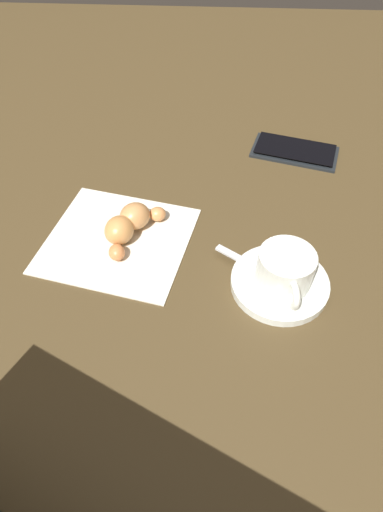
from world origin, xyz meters
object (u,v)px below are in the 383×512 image
(napkin, at_px, (115,239))
(croissant, at_px, (126,224))
(saucer, at_px, (276,283))
(espresso_cup, at_px, (282,269))
(sugar_packet, at_px, (289,262))
(cell_phone, at_px, (292,151))
(teaspoon, at_px, (272,277))

(napkin, height_order, croissant, croissant)
(saucer, xyz_separation_m, croissant, (0.20, -0.08, 0.02))
(espresso_cup, bearing_deg, saucer, -38.13)
(napkin, bearing_deg, espresso_cup, 162.37)
(sugar_packet, bearing_deg, espresso_cup, 115.68)
(napkin, xyz_separation_m, croissant, (-0.02, -0.01, 0.02))
(saucer, height_order, cell_phone, saucer)
(teaspoon, xyz_separation_m, cell_phone, (-0.05, -0.28, -0.01))
(croissant, bearing_deg, napkin, 36.06)
(saucer, distance_m, napkin, 0.22)
(espresso_cup, relative_size, napkin, 0.49)
(saucer, height_order, croissant, croissant)
(teaspoon, xyz_separation_m, croissant, (0.19, -0.08, 0.01))
(teaspoon, height_order, sugar_packet, teaspoon)
(espresso_cup, bearing_deg, sugar_packet, -115.26)
(teaspoon, xyz_separation_m, napkin, (0.21, -0.06, -0.01))
(croissant, bearing_deg, sugar_packet, 166.87)
(saucer, xyz_separation_m, teaspoon, (0.01, -0.00, 0.01))
(napkin, xyz_separation_m, cell_phone, (-0.26, -0.22, 0.00))
(teaspoon, xyz_separation_m, sugar_packet, (-0.02, -0.03, 0.00))
(espresso_cup, bearing_deg, napkin, -17.63)
(napkin, distance_m, cell_phone, 0.34)
(teaspoon, bearing_deg, napkin, -17.26)
(saucer, height_order, espresso_cup, espresso_cup)
(napkin, bearing_deg, sugar_packet, 170.37)
(saucer, bearing_deg, croissant, -21.39)
(sugar_packet, xyz_separation_m, napkin, (0.23, -0.04, -0.01))
(saucer, relative_size, cell_phone, 0.79)
(saucer, distance_m, cell_phone, 0.29)
(espresso_cup, xyz_separation_m, napkin, (0.22, -0.07, -0.03))
(croissant, distance_m, cell_phone, 0.32)
(sugar_packet, height_order, cell_phone, sugar_packet)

